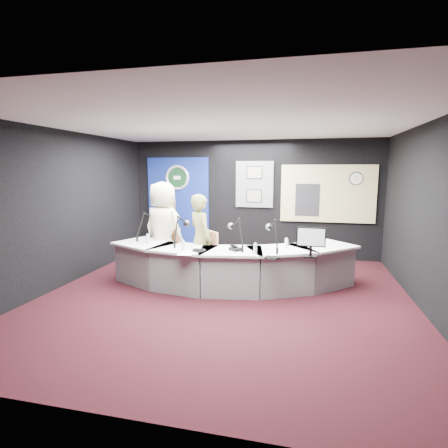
% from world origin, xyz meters
% --- Properties ---
extents(ground, '(6.00, 6.00, 0.00)m').
position_xyz_m(ground, '(0.00, 0.00, 0.00)').
color(ground, black).
rests_on(ground, ground).
extents(ceiling, '(6.00, 6.00, 0.02)m').
position_xyz_m(ceiling, '(0.00, 0.00, 2.80)').
color(ceiling, silver).
rests_on(ceiling, ground).
extents(wall_back, '(6.00, 0.02, 2.80)m').
position_xyz_m(wall_back, '(0.00, 3.00, 1.40)').
color(wall_back, black).
rests_on(wall_back, ground).
extents(wall_front, '(6.00, 0.02, 2.80)m').
position_xyz_m(wall_front, '(0.00, -3.00, 1.40)').
color(wall_front, black).
rests_on(wall_front, ground).
extents(wall_left, '(0.02, 6.00, 2.80)m').
position_xyz_m(wall_left, '(-3.00, 0.00, 1.40)').
color(wall_left, black).
rests_on(wall_left, ground).
extents(wall_right, '(0.02, 6.00, 2.80)m').
position_xyz_m(wall_right, '(3.00, 0.00, 1.40)').
color(wall_right, black).
rests_on(wall_right, ground).
extents(broadcast_desk, '(4.50, 1.90, 0.75)m').
position_xyz_m(broadcast_desk, '(-0.05, 0.55, 0.38)').
color(broadcast_desk, silver).
rests_on(broadcast_desk, ground).
extents(backdrop_panel, '(1.60, 0.05, 2.30)m').
position_xyz_m(backdrop_panel, '(-1.90, 2.97, 1.25)').
color(backdrop_panel, navy).
rests_on(backdrop_panel, wall_back).
extents(agency_seal, '(0.63, 0.07, 0.63)m').
position_xyz_m(agency_seal, '(-1.90, 2.93, 1.90)').
color(agency_seal, silver).
rests_on(agency_seal, backdrop_panel).
extents(seal_center, '(0.48, 0.01, 0.48)m').
position_xyz_m(seal_center, '(-1.90, 2.94, 1.90)').
color(seal_center, '#0E3318').
rests_on(seal_center, backdrop_panel).
extents(pinboard, '(0.90, 0.04, 1.10)m').
position_xyz_m(pinboard, '(0.05, 2.97, 1.75)').
color(pinboard, slate).
rests_on(pinboard, wall_back).
extents(framed_photo_upper, '(0.34, 0.02, 0.27)m').
position_xyz_m(framed_photo_upper, '(0.05, 2.94, 2.03)').
color(framed_photo_upper, gray).
rests_on(framed_photo_upper, pinboard).
extents(framed_photo_lower, '(0.34, 0.02, 0.27)m').
position_xyz_m(framed_photo_lower, '(0.05, 2.94, 1.47)').
color(framed_photo_lower, gray).
rests_on(framed_photo_lower, pinboard).
extents(booth_window_frame, '(2.12, 0.06, 1.32)m').
position_xyz_m(booth_window_frame, '(1.75, 2.97, 1.55)').
color(booth_window_frame, '#C8B97D').
rests_on(booth_window_frame, wall_back).
extents(booth_glow, '(2.00, 0.02, 1.20)m').
position_xyz_m(booth_glow, '(1.75, 2.96, 1.55)').
color(booth_glow, '#FFE4A1').
rests_on(booth_glow, booth_window_frame).
extents(equipment_rack, '(0.55, 0.02, 0.75)m').
position_xyz_m(equipment_rack, '(1.30, 2.94, 1.40)').
color(equipment_rack, black).
rests_on(equipment_rack, booth_window_frame).
extents(wall_clock, '(0.28, 0.01, 0.28)m').
position_xyz_m(wall_clock, '(2.35, 2.94, 1.90)').
color(wall_clock, white).
rests_on(wall_clock, booth_window_frame).
extents(armchair_left, '(0.74, 0.74, 0.97)m').
position_xyz_m(armchair_left, '(-1.45, 0.90, 0.49)').
color(armchair_left, '#AC734E').
rests_on(armchair_left, ground).
extents(armchair_right, '(0.70, 0.70, 0.88)m').
position_xyz_m(armchair_right, '(-0.61, 0.66, 0.44)').
color(armchair_right, '#AC734E').
rests_on(armchair_right, ground).
extents(draped_jacket, '(0.49, 0.33, 0.70)m').
position_xyz_m(draped_jacket, '(-1.59, 1.12, 0.62)').
color(draped_jacket, gray).
rests_on(draped_jacket, armchair_left).
extents(person_man, '(1.05, 0.85, 1.87)m').
position_xyz_m(person_man, '(-1.45, 0.90, 0.93)').
color(person_man, beige).
rests_on(person_man, ground).
extents(person_woman, '(0.70, 0.71, 1.65)m').
position_xyz_m(person_woman, '(-0.61, 0.66, 0.83)').
color(person_woman, olive).
rests_on(person_woman, ground).
extents(computer_monitor, '(0.42, 0.04, 0.29)m').
position_xyz_m(computer_monitor, '(1.36, 0.01, 1.07)').
color(computer_monitor, black).
rests_on(computer_monitor, broadcast_desk).
extents(desk_phone, '(0.24, 0.24, 0.05)m').
position_xyz_m(desk_phone, '(0.14, 0.21, 0.78)').
color(desk_phone, black).
rests_on(desk_phone, broadcast_desk).
extents(headphones_near, '(0.22, 0.22, 0.04)m').
position_xyz_m(headphones_near, '(0.79, -0.20, 0.77)').
color(headphones_near, black).
rests_on(headphones_near, broadcast_desk).
extents(headphones_far, '(0.24, 0.24, 0.04)m').
position_xyz_m(headphones_far, '(-0.45, 0.02, 0.77)').
color(headphones_far, black).
rests_on(headphones_far, broadcast_desk).
extents(paper_stack, '(0.24, 0.31, 0.00)m').
position_xyz_m(paper_stack, '(-1.43, 0.53, 0.75)').
color(paper_stack, white).
rests_on(paper_stack, broadcast_desk).
extents(notepad, '(0.27, 0.36, 0.00)m').
position_xyz_m(notepad, '(-0.61, -0.17, 0.75)').
color(notepad, white).
rests_on(notepad, broadcast_desk).
extents(boom_mic_a, '(0.40, 0.67, 0.60)m').
position_xyz_m(boom_mic_a, '(-1.69, 0.81, 1.05)').
color(boom_mic_a, black).
rests_on(boom_mic_a, broadcast_desk).
extents(boom_mic_b, '(0.16, 0.74, 0.60)m').
position_xyz_m(boom_mic_b, '(-0.92, 0.47, 1.05)').
color(boom_mic_b, black).
rests_on(boom_mic_b, broadcast_desk).
extents(boom_mic_c, '(0.43, 0.66, 0.60)m').
position_xyz_m(boom_mic_c, '(0.12, 0.38, 1.05)').
color(boom_mic_c, black).
rests_on(boom_mic_c, broadcast_desk).
extents(boom_mic_d, '(0.32, 0.71, 0.60)m').
position_xyz_m(boom_mic_d, '(0.74, 0.40, 1.05)').
color(boom_mic_d, black).
rests_on(boom_mic_d, broadcast_desk).
extents(water_bottles, '(2.57, 0.64, 0.18)m').
position_xyz_m(water_bottles, '(-0.30, 0.31, 0.84)').
color(water_bottles, silver).
rests_on(water_bottles, broadcast_desk).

